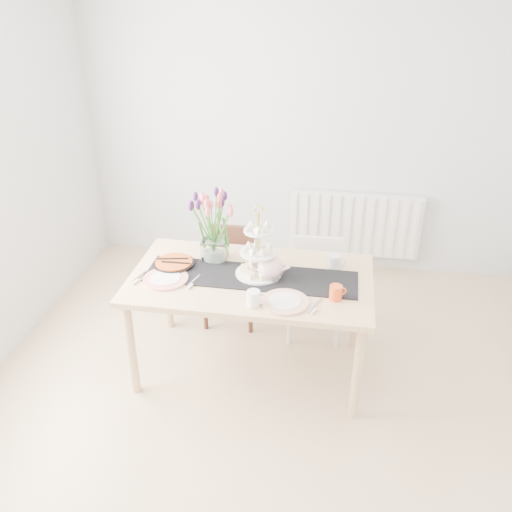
% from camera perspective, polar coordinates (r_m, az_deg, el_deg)
% --- Properties ---
extents(room_shell, '(4.50, 4.50, 4.50)m').
position_cam_1_polar(room_shell, '(2.79, 1.21, 1.19)').
color(room_shell, tan).
rests_on(room_shell, ground).
extents(radiator, '(1.20, 0.08, 0.60)m').
position_cam_1_polar(radiator, '(5.11, 10.31, 3.29)').
color(radiator, white).
rests_on(radiator, room_shell).
extents(dining_table, '(1.60, 0.90, 0.75)m').
position_cam_1_polar(dining_table, '(3.62, -0.54, -3.27)').
color(dining_table, tan).
rests_on(dining_table, ground).
extents(chair_brown, '(0.41, 0.41, 0.76)m').
position_cam_1_polar(chair_brown, '(4.34, -2.52, -1.22)').
color(chair_brown, '#371B14').
rests_on(chair_brown, ground).
extents(chair_white, '(0.41, 0.41, 0.75)m').
position_cam_1_polar(chair_white, '(4.20, 6.34, -2.54)').
color(chair_white, silver).
rests_on(chair_white, ground).
extents(table_runner, '(1.40, 0.35, 0.01)m').
position_cam_1_polar(table_runner, '(3.58, -0.54, -2.17)').
color(table_runner, black).
rests_on(table_runner, dining_table).
extents(tulip_vase, '(0.60, 0.60, 0.50)m').
position_cam_1_polar(tulip_vase, '(3.66, -4.50, 4.09)').
color(tulip_vase, silver).
rests_on(tulip_vase, dining_table).
extents(cake_stand, '(0.31, 0.31, 0.45)m').
position_cam_1_polar(cake_stand, '(3.54, 0.27, -0.21)').
color(cake_stand, gold).
rests_on(cake_stand, dining_table).
extents(teapot, '(0.31, 0.27, 0.18)m').
position_cam_1_polar(teapot, '(3.52, 1.52, -1.22)').
color(teapot, silver).
rests_on(teapot, dining_table).
extents(cream_jug, '(0.10, 0.10, 0.09)m').
position_cam_1_polar(cream_jug, '(3.72, 8.27, -0.55)').
color(cream_jug, silver).
rests_on(cream_jug, dining_table).
extents(tart_tin, '(0.28, 0.28, 0.03)m').
position_cam_1_polar(tart_tin, '(3.75, -8.63, -0.79)').
color(tart_tin, black).
rests_on(tart_tin, dining_table).
extents(mug_grey, '(0.12, 0.12, 0.11)m').
position_cam_1_polar(mug_grey, '(3.51, 1.72, -1.88)').
color(mug_grey, slate).
rests_on(mug_grey, dining_table).
extents(mug_white, '(0.10, 0.10, 0.10)m').
position_cam_1_polar(mug_white, '(3.27, -0.28, -4.46)').
color(mug_white, white).
rests_on(mug_white, dining_table).
extents(mug_orange, '(0.11, 0.11, 0.09)m').
position_cam_1_polar(mug_orange, '(3.36, 8.40, -3.84)').
color(mug_orange, '#EB4D1A').
rests_on(mug_orange, dining_table).
extents(plate_left, '(0.36, 0.36, 0.02)m').
position_cam_1_polar(plate_left, '(3.60, -9.48, -2.38)').
color(plate_left, silver).
rests_on(plate_left, dining_table).
extents(plate_right, '(0.38, 0.38, 0.02)m').
position_cam_1_polar(plate_right, '(3.32, 3.05, -4.85)').
color(plate_right, white).
rests_on(plate_right, dining_table).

